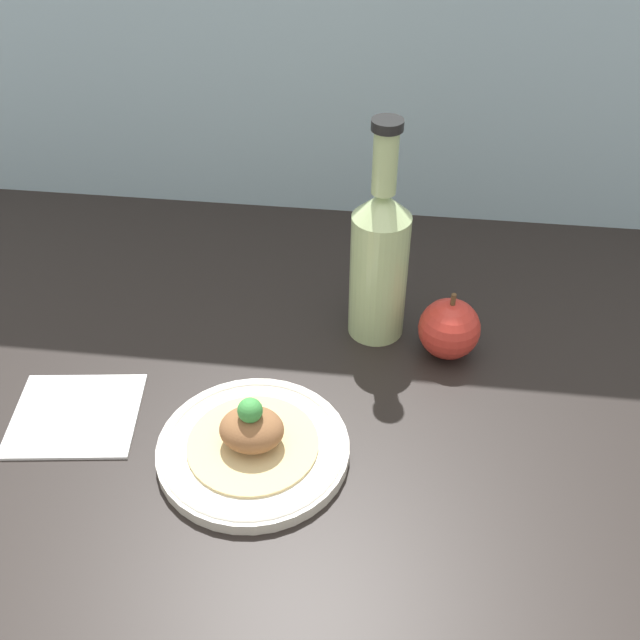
# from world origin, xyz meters

# --- Properties ---
(ground_plane) EXTENTS (1.80, 1.10, 0.04)m
(ground_plane) POSITION_xyz_m (0.00, 0.00, -0.02)
(ground_plane) COLOR black
(plate) EXTENTS (0.22, 0.22, 0.02)m
(plate) POSITION_xyz_m (-0.08, -0.03, 0.01)
(plate) COLOR silver
(plate) RESTS_ON ground_plane
(plated_food) EXTENTS (0.15, 0.15, 0.07)m
(plated_food) POSITION_xyz_m (-0.08, -0.03, 0.04)
(plated_food) COLOR #D6BC7F
(plated_food) RESTS_ON plate
(cider_bottle) EXTENTS (0.08, 0.08, 0.31)m
(cider_bottle) POSITION_xyz_m (0.04, 0.21, 0.12)
(cider_bottle) COLOR #B7D18E
(cider_bottle) RESTS_ON ground_plane
(apple) EXTENTS (0.08, 0.08, 0.10)m
(apple) POSITION_xyz_m (0.14, 0.17, 0.04)
(apple) COLOR red
(apple) RESTS_ON ground_plane
(napkin) EXTENTS (0.17, 0.16, 0.01)m
(napkin) POSITION_xyz_m (-0.31, -0.00, 0.00)
(napkin) COLOR white
(napkin) RESTS_ON ground_plane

